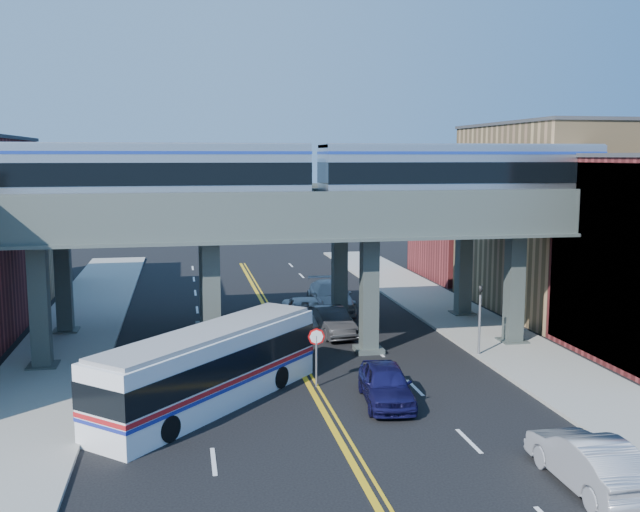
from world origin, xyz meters
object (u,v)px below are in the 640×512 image
Objects in this scene: traffic_signal at (480,312)px; transit_bus at (210,368)px; car_lane_c at (306,313)px; car_parked_curb at (588,461)px; car_lane_b at (331,321)px; car_lane_d at (330,296)px; car_lane_a at (386,384)px; stop_sign at (316,348)px; transit_train at (155,175)px.

transit_bus is at bearing -161.70° from traffic_signal.
car_lane_c is 22.82m from car_parked_curb.
car_lane_b is 2.66m from car_lane_c.
car_lane_b is 6.54m from car_lane_d.
transit_bus is 7.19m from car_lane_a.
car_parked_curb is (2.56, -26.23, -0.10)m from car_lane_d.
car_lane_a is (2.41, -2.60, -0.95)m from stop_sign.
car_lane_c reaches higher than car_lane_b.
car_lane_a is 0.94× the size of car_parked_curb.
car_lane_b is at bearing -78.62° from car_parked_curb.
car_lane_a reaches higher than car_lane_c.
car_parked_curb is at bearing -88.40° from transit_bus.
stop_sign is 3.67m from car_lane_a.
transit_train is 4.39× the size of transit_bus.
car_lane_d is (-5.08, 12.23, -1.37)m from traffic_signal.
transit_train is 17.22× the size of stop_sign.
car_lane_c is at bearing 37.14° from transit_train.
car_lane_c is (-7.40, 8.29, -1.51)m from traffic_signal.
traffic_signal is 0.40× the size of transit_bus.
car_lane_a is 13.92m from car_lane_c.
transit_bus reaches higher than car_lane_a.
car_lane_c is at bearing 131.74° from traffic_signal.
transit_bus reaches higher than car_lane_d.
transit_train is at bearing 172.74° from traffic_signal.
car_lane_c is at bearing 100.28° from car_lane_a.
traffic_signal reaches higher than car_lane_d.
car_parked_curb is at bearing -59.87° from stop_sign.
traffic_signal is 8.79m from car_lane_b.
transit_bus is at bearing -114.00° from car_lane_d.
transit_train is 8.00× the size of car_lane_c.
car_lane_d is 1.27× the size of car_parked_curb.
stop_sign is 0.46× the size of car_lane_c.
car_lane_a is at bearing -39.51° from transit_train.
transit_train is at bearing 143.71° from stop_sign.
car_lane_b is at bearing 96.05° from car_lane_a.
stop_sign is at bearing -101.20° from car_lane_d.
traffic_signal is 0.86× the size of car_lane_b.
car_lane_c is (6.15, 12.78, -0.75)m from transit_bus.
transit_bus is at bearing -111.62° from car_lane_c.
traffic_signal is 11.22m from car_lane_c.
traffic_signal is at bearing -64.57° from car_lane_d.
car_lane_b is at bearing 22.36° from transit_train.
transit_bus is 18.75m from car_lane_d.
car_lane_a is at bearing -47.19° from stop_sign.
transit_bus reaches higher than car_lane_b.
transit_train is 17.27m from traffic_signal.
car_lane_a is 0.74× the size of car_lane_d.
traffic_signal is at bearing -99.87° from car_parked_curb.
car_lane_d is at bearing 75.92° from stop_sign.
traffic_signal reaches higher than car_lane_c.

